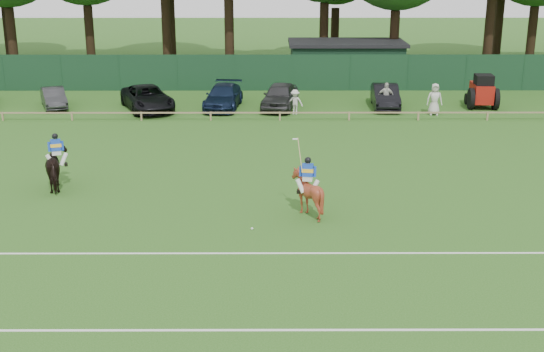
{
  "coord_description": "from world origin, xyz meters",
  "views": [
    {
      "loc": [
        0.42,
        -22.98,
        9.68
      ],
      "look_at": [
        0.5,
        3.0,
        1.4
      ],
      "focal_mm": 48.0,
      "sensor_mm": 36.0,
      "label": 1
    }
  ],
  "objects_px": {
    "horse_dark": "(58,167)",
    "utility_shed": "(346,62)",
    "polo_ball": "(252,229)",
    "spectator_right": "(435,99)",
    "horse_chestnut": "(307,193)",
    "suv_black": "(148,98)",
    "sedan_navy": "(223,97)",
    "spectator_left": "(295,102)",
    "sedan_grey": "(54,98)",
    "tractor": "(482,92)",
    "estate_black": "(385,96)",
    "spectator_mid": "(386,97)",
    "hatch_grey": "(280,96)"
  },
  "relations": [
    {
      "from": "horse_dark",
      "to": "utility_shed",
      "type": "relative_size",
      "value": 0.26
    },
    {
      "from": "hatch_grey",
      "to": "spectator_right",
      "type": "distance_m",
      "value": 9.32
    },
    {
      "from": "polo_ball",
      "to": "horse_dark",
      "type": "bearing_deg",
      "value": 150.23
    },
    {
      "from": "sedan_navy",
      "to": "utility_shed",
      "type": "relative_size",
      "value": 0.58
    },
    {
      "from": "hatch_grey",
      "to": "utility_shed",
      "type": "height_order",
      "value": "utility_shed"
    },
    {
      "from": "spectator_right",
      "to": "sedan_grey",
      "type": "bearing_deg",
      "value": 178.39
    },
    {
      "from": "sedan_grey",
      "to": "utility_shed",
      "type": "distance_m",
      "value": 20.84
    },
    {
      "from": "tractor",
      "to": "sedan_grey",
      "type": "bearing_deg",
      "value": -176.74
    },
    {
      "from": "horse_dark",
      "to": "sedan_navy",
      "type": "bearing_deg",
      "value": -130.17
    },
    {
      "from": "suv_black",
      "to": "sedan_navy",
      "type": "distance_m",
      "value": 4.64
    },
    {
      "from": "suv_black",
      "to": "spectator_mid",
      "type": "xyz_separation_m",
      "value": [
        14.53,
        -0.34,
        0.14
      ]
    },
    {
      "from": "sedan_grey",
      "to": "utility_shed",
      "type": "relative_size",
      "value": 0.44
    },
    {
      "from": "spectator_left",
      "to": "spectator_mid",
      "type": "distance_m",
      "value": 5.61
    },
    {
      "from": "sedan_grey",
      "to": "tractor",
      "type": "distance_m",
      "value": 26.6
    },
    {
      "from": "spectator_left",
      "to": "sedan_grey",
      "type": "bearing_deg",
      "value": -174.93
    },
    {
      "from": "horse_chestnut",
      "to": "sedan_navy",
      "type": "distance_m",
      "value": 19.25
    },
    {
      "from": "horse_dark",
      "to": "horse_chestnut",
      "type": "xyz_separation_m",
      "value": [
        10.17,
        -3.14,
        -0.07
      ]
    },
    {
      "from": "estate_black",
      "to": "spectator_right",
      "type": "bearing_deg",
      "value": -34.46
    },
    {
      "from": "utility_shed",
      "to": "horse_dark",
      "type": "bearing_deg",
      "value": -120.6
    },
    {
      "from": "polo_ball",
      "to": "utility_shed",
      "type": "bearing_deg",
      "value": 77.87
    },
    {
      "from": "polo_ball",
      "to": "tractor",
      "type": "height_order",
      "value": "tractor"
    },
    {
      "from": "hatch_grey",
      "to": "tractor",
      "type": "xyz_separation_m",
      "value": [
        12.52,
        0.19,
        0.21
      ]
    },
    {
      "from": "spectator_left",
      "to": "tractor",
      "type": "bearing_deg",
      "value": 20.92
    },
    {
      "from": "utility_shed",
      "to": "hatch_grey",
      "type": "bearing_deg",
      "value": -119.26
    },
    {
      "from": "horse_dark",
      "to": "polo_ball",
      "type": "distance_m",
      "value": 9.41
    },
    {
      "from": "hatch_grey",
      "to": "estate_black",
      "type": "xyz_separation_m",
      "value": [
        6.54,
        0.23,
        -0.07
      ]
    },
    {
      "from": "polo_ball",
      "to": "tractor",
      "type": "distance_m",
      "value": 24.54
    },
    {
      "from": "hatch_grey",
      "to": "spectator_left",
      "type": "xyz_separation_m",
      "value": [
        0.87,
        -1.55,
        -0.05
      ]
    },
    {
      "from": "horse_dark",
      "to": "sedan_grey",
      "type": "xyz_separation_m",
      "value": [
        -4.68,
        15.81,
        -0.3
      ]
    },
    {
      "from": "horse_dark",
      "to": "polo_ball",
      "type": "xyz_separation_m",
      "value": [
        8.13,
        -4.65,
        -0.87
      ]
    },
    {
      "from": "estate_black",
      "to": "spectator_left",
      "type": "height_order",
      "value": "spectator_left"
    },
    {
      "from": "sedan_grey",
      "to": "polo_ball",
      "type": "bearing_deg",
      "value": -80.04
    },
    {
      "from": "suv_black",
      "to": "horse_dark",
      "type": "bearing_deg",
      "value": -117.39
    },
    {
      "from": "suv_black",
      "to": "polo_ball",
      "type": "bearing_deg",
      "value": -93.34
    },
    {
      "from": "spectator_left",
      "to": "polo_ball",
      "type": "xyz_separation_m",
      "value": [
        -2.14,
        -18.54,
        -0.7
      ]
    },
    {
      "from": "hatch_grey",
      "to": "spectator_mid",
      "type": "bearing_deg",
      "value": 4.56
    },
    {
      "from": "horse_dark",
      "to": "estate_black",
      "type": "bearing_deg",
      "value": -155.04
    },
    {
      "from": "utility_shed",
      "to": "tractor",
      "type": "height_order",
      "value": "utility_shed"
    },
    {
      "from": "spectator_mid",
      "to": "hatch_grey",
      "type": "bearing_deg",
      "value": -176.67
    },
    {
      "from": "sedan_navy",
      "to": "estate_black",
      "type": "xyz_separation_m",
      "value": [
        10.06,
        0.04,
        0.01
      ]
    },
    {
      "from": "spectator_mid",
      "to": "tractor",
      "type": "height_order",
      "value": "tractor"
    },
    {
      "from": "horse_chestnut",
      "to": "estate_black",
      "type": "distance_m",
      "value": 19.67
    },
    {
      "from": "suv_black",
      "to": "spectator_left",
      "type": "relative_size",
      "value": 3.58
    },
    {
      "from": "estate_black",
      "to": "utility_shed",
      "type": "relative_size",
      "value": 0.52
    },
    {
      "from": "spectator_left",
      "to": "utility_shed",
      "type": "bearing_deg",
      "value": 80.98
    },
    {
      "from": "horse_chestnut",
      "to": "spectator_mid",
      "type": "xyz_separation_m",
      "value": [
        5.65,
        17.85,
        0.03
      ]
    },
    {
      "from": "hatch_grey",
      "to": "utility_shed",
      "type": "relative_size",
      "value": 0.55
    },
    {
      "from": "horse_dark",
      "to": "sedan_grey",
      "type": "relative_size",
      "value": 0.58
    },
    {
      "from": "spectator_right",
      "to": "horse_chestnut",
      "type": "bearing_deg",
      "value": -112.85
    },
    {
      "from": "sedan_grey",
      "to": "spectator_mid",
      "type": "relative_size",
      "value": 2.13
    }
  ]
}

